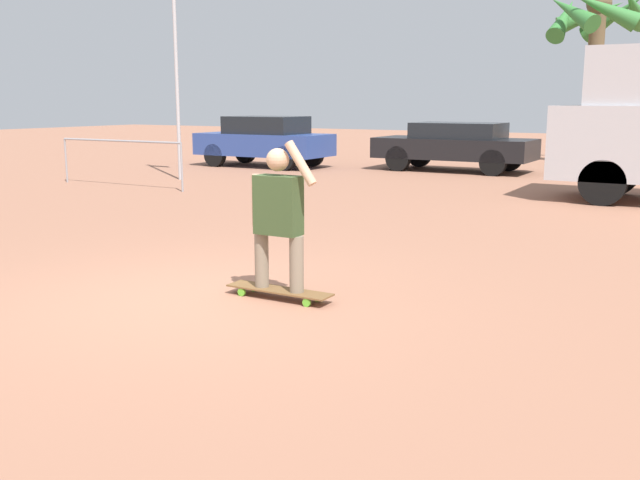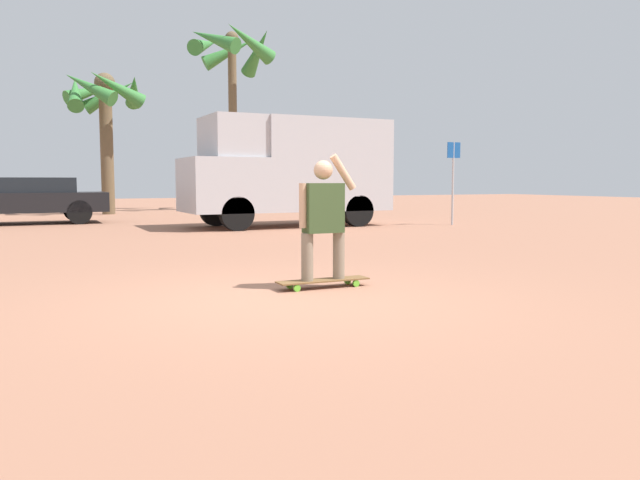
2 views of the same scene
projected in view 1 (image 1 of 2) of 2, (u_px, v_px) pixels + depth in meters
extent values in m
plane|color=#A36B51|center=(196.00, 300.00, 7.04)|extent=(80.00, 80.00, 0.00)
cube|color=brown|center=(279.00, 290.00, 7.08)|extent=(1.13, 0.25, 0.02)
cylinder|color=#66C633|center=(242.00, 292.00, 7.19)|extent=(0.08, 0.03, 0.08)
cylinder|color=#66C633|center=(254.00, 287.00, 7.36)|extent=(0.08, 0.03, 0.08)
cylinder|color=#66C633|center=(307.00, 303.00, 6.81)|extent=(0.08, 0.03, 0.08)
cylinder|color=#66C633|center=(318.00, 297.00, 6.99)|extent=(0.08, 0.03, 0.08)
cylinder|color=gray|center=(262.00, 260.00, 7.12)|extent=(0.14, 0.14, 0.56)
cylinder|color=gray|center=(297.00, 264.00, 6.92)|extent=(0.14, 0.14, 0.56)
cube|color=#384C28|center=(278.00, 205.00, 6.91)|extent=(0.46, 0.22, 0.58)
sphere|color=tan|center=(278.00, 160.00, 6.83)|extent=(0.22, 0.22, 0.22)
cylinder|color=tan|center=(256.00, 200.00, 7.04)|extent=(0.09, 0.09, 0.51)
cylinder|color=tan|center=(301.00, 163.00, 6.71)|extent=(0.34, 0.09, 0.43)
cylinder|color=black|center=(603.00, 182.00, 13.40)|extent=(0.87, 0.28, 0.87)
cylinder|color=black|center=(617.00, 174.00, 15.00)|extent=(0.87, 0.28, 0.87)
cube|color=#BCBCC1|center=(609.00, 142.00, 14.11)|extent=(1.96, 2.16, 1.42)
cube|color=black|center=(589.00, 127.00, 14.25)|extent=(0.04, 1.84, 0.71)
cube|color=#BCBCC1|center=(630.00, 77.00, 13.72)|extent=(1.37, 1.99, 1.09)
cylinder|color=black|center=(398.00, 159.00, 20.04)|extent=(0.70, 0.22, 0.70)
cylinder|color=black|center=(420.00, 155.00, 21.38)|extent=(0.70, 0.22, 0.70)
cylinder|color=black|center=(493.00, 163.00, 18.71)|extent=(0.70, 0.22, 0.70)
cylinder|color=black|center=(509.00, 159.00, 20.05)|extent=(0.70, 0.22, 0.70)
cube|color=black|center=(454.00, 148.00, 19.99)|extent=(4.38, 1.80, 0.57)
cube|color=black|center=(459.00, 130.00, 19.84)|extent=(2.41, 1.59, 0.43)
cylinder|color=black|center=(215.00, 155.00, 21.40)|extent=(0.68, 0.22, 0.68)
cylinder|color=black|center=(245.00, 152.00, 22.71)|extent=(0.68, 0.22, 0.68)
cylinder|color=black|center=(285.00, 158.00, 20.17)|extent=(0.68, 0.22, 0.68)
cylinder|color=black|center=(313.00, 155.00, 21.49)|extent=(0.68, 0.22, 0.68)
cube|color=#2D4793|center=(264.00, 144.00, 21.38)|extent=(4.02, 1.77, 0.64)
cube|color=black|center=(266.00, 125.00, 21.22)|extent=(2.21, 1.55, 0.51)
cylinder|color=brown|center=(593.00, 85.00, 22.17)|extent=(0.47, 0.47, 4.87)
sphere|color=brown|center=(599.00, 3.00, 21.71)|extent=(0.76, 0.76, 0.76)
cone|color=#387F38|center=(634.00, 8.00, 21.14)|extent=(0.83, 2.19, 1.25)
cone|color=#387F38|center=(613.00, 16.00, 22.47)|extent=(2.16, 1.12, 1.52)
cone|color=#387F38|center=(591.00, 14.00, 22.75)|extent=(2.19, 1.35, 1.24)
cone|color=#387F38|center=(564.00, 18.00, 22.35)|extent=(0.74, 2.04, 1.68)
cone|color=#387F38|center=(572.00, 11.00, 21.38)|extent=(2.01, 1.75, 1.44)
cone|color=#387F38|center=(603.00, 8.00, 20.78)|extent=(2.19, 1.14, 1.40)
cylinder|color=#B7B7BC|center=(175.00, 38.00, 17.25)|extent=(0.09, 0.09, 6.87)
cylinder|color=#99999E|center=(120.00, 141.00, 16.18)|extent=(3.63, 0.05, 0.05)
cylinder|color=#99999E|center=(66.00, 161.00, 17.17)|extent=(0.04, 0.04, 1.05)
cylinder|color=#99999E|center=(182.00, 168.00, 15.39)|extent=(0.04, 0.04, 1.05)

